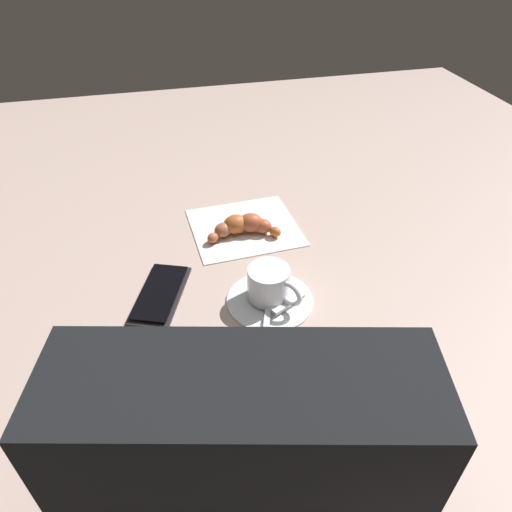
{
  "coord_description": "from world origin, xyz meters",
  "views": [
    {
      "loc": [
        -0.63,
        0.16,
        0.51
      ],
      "look_at": [
        -0.01,
        0.01,
        0.01
      ],
      "focal_mm": 32.96,
      "sensor_mm": 36.0,
      "label": 1
    }
  ],
  "objects_px": {
    "sugar_packet": "(286,302)",
    "laptop_bag": "(243,464)",
    "saucer": "(270,299)",
    "napkin": "(245,227)",
    "croissant": "(243,226)",
    "espresso_cup": "(270,283)",
    "teaspoon": "(269,294)",
    "cell_phone": "(160,294)"
  },
  "relations": [
    {
      "from": "croissant",
      "to": "cell_phone",
      "type": "relative_size",
      "value": 0.93
    },
    {
      "from": "saucer",
      "to": "napkin",
      "type": "height_order",
      "value": "saucer"
    },
    {
      "from": "espresso_cup",
      "to": "teaspoon",
      "type": "relative_size",
      "value": 0.67
    },
    {
      "from": "sugar_packet",
      "to": "napkin",
      "type": "xyz_separation_m",
      "value": [
        0.22,
        0.02,
        -0.01
      ]
    },
    {
      "from": "saucer",
      "to": "laptop_bag",
      "type": "bearing_deg",
      "value": 160.49
    },
    {
      "from": "croissant",
      "to": "laptop_bag",
      "type": "distance_m",
      "value": 0.52
    },
    {
      "from": "napkin",
      "to": "cell_phone",
      "type": "distance_m",
      "value": 0.23
    },
    {
      "from": "napkin",
      "to": "laptop_bag",
      "type": "distance_m",
      "value": 0.54
    },
    {
      "from": "saucer",
      "to": "sugar_packet",
      "type": "xyz_separation_m",
      "value": [
        -0.02,
        -0.02,
        0.01
      ]
    },
    {
      "from": "napkin",
      "to": "cell_phone",
      "type": "relative_size",
      "value": 1.27
    },
    {
      "from": "saucer",
      "to": "sugar_packet",
      "type": "height_order",
      "value": "sugar_packet"
    },
    {
      "from": "espresso_cup",
      "to": "sugar_packet",
      "type": "bearing_deg",
      "value": -135.39
    },
    {
      "from": "saucer",
      "to": "espresso_cup",
      "type": "height_order",
      "value": "espresso_cup"
    },
    {
      "from": "espresso_cup",
      "to": "napkin",
      "type": "bearing_deg",
      "value": -1.61
    },
    {
      "from": "napkin",
      "to": "cell_phone",
      "type": "height_order",
      "value": "cell_phone"
    },
    {
      "from": "teaspoon",
      "to": "napkin",
      "type": "relative_size",
      "value": 0.65
    },
    {
      "from": "cell_phone",
      "to": "laptop_bag",
      "type": "height_order",
      "value": "laptop_bag"
    },
    {
      "from": "espresso_cup",
      "to": "cell_phone",
      "type": "xyz_separation_m",
      "value": [
        0.05,
        0.17,
        -0.03
      ]
    },
    {
      "from": "teaspoon",
      "to": "croissant",
      "type": "bearing_deg",
      "value": 0.78
    },
    {
      "from": "espresso_cup",
      "to": "laptop_bag",
      "type": "height_order",
      "value": "laptop_bag"
    },
    {
      "from": "sugar_packet",
      "to": "croissant",
      "type": "relative_size",
      "value": 0.43
    },
    {
      "from": "saucer",
      "to": "espresso_cup",
      "type": "xyz_separation_m",
      "value": [
        0.0,
        -0.0,
        0.03
      ]
    },
    {
      "from": "teaspoon",
      "to": "laptop_bag",
      "type": "height_order",
      "value": "laptop_bag"
    },
    {
      "from": "sugar_packet",
      "to": "laptop_bag",
      "type": "bearing_deg",
      "value": -142.13
    },
    {
      "from": "sugar_packet",
      "to": "croissant",
      "type": "xyz_separation_m",
      "value": [
        0.2,
        0.02,
        0.01
      ]
    },
    {
      "from": "napkin",
      "to": "croissant",
      "type": "bearing_deg",
      "value": 158.54
    },
    {
      "from": "espresso_cup",
      "to": "teaspoon",
      "type": "xyz_separation_m",
      "value": [
        0.0,
        -0.0,
        -0.02
      ]
    },
    {
      "from": "espresso_cup",
      "to": "napkin",
      "type": "relative_size",
      "value": 0.43
    },
    {
      "from": "espresso_cup",
      "to": "napkin",
      "type": "xyz_separation_m",
      "value": [
        0.2,
        -0.01,
        -0.03
      ]
    },
    {
      "from": "saucer",
      "to": "croissant",
      "type": "distance_m",
      "value": 0.19
    },
    {
      "from": "teaspoon",
      "to": "croissant",
      "type": "relative_size",
      "value": 0.89
    },
    {
      "from": "espresso_cup",
      "to": "sugar_packet",
      "type": "relative_size",
      "value": 1.36
    },
    {
      "from": "espresso_cup",
      "to": "saucer",
      "type": "bearing_deg",
      "value": 176.34
    },
    {
      "from": "croissant",
      "to": "laptop_bag",
      "type": "xyz_separation_m",
      "value": [
        -0.49,
        0.11,
        0.1
      ]
    },
    {
      "from": "croissant",
      "to": "laptop_bag",
      "type": "relative_size",
      "value": 0.48
    },
    {
      "from": "teaspoon",
      "to": "laptop_bag",
      "type": "distance_m",
      "value": 0.35
    },
    {
      "from": "sugar_packet",
      "to": "napkin",
      "type": "relative_size",
      "value": 0.32
    },
    {
      "from": "sugar_packet",
      "to": "napkin",
      "type": "height_order",
      "value": "sugar_packet"
    },
    {
      "from": "sugar_packet",
      "to": "laptop_bag",
      "type": "relative_size",
      "value": 0.21
    },
    {
      "from": "teaspoon",
      "to": "napkin",
      "type": "height_order",
      "value": "teaspoon"
    },
    {
      "from": "cell_phone",
      "to": "napkin",
      "type": "bearing_deg",
      "value": -48.21
    },
    {
      "from": "saucer",
      "to": "napkin",
      "type": "distance_m",
      "value": 0.21
    }
  ]
}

